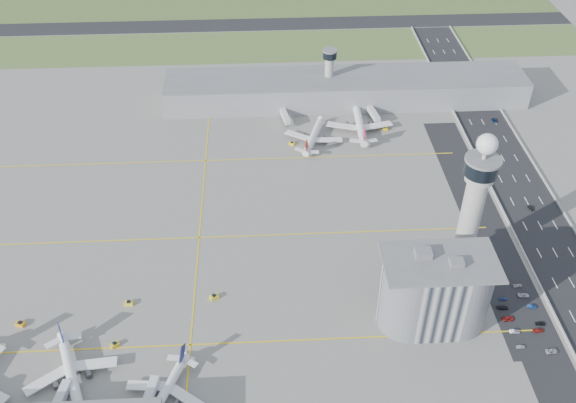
{
  "coord_description": "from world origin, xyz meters",
  "views": [
    {
      "loc": [
        -11.76,
        -185.09,
        191.03
      ],
      "look_at": [
        0.0,
        35.0,
        15.0
      ],
      "focal_mm": 40.0,
      "sensor_mm": 36.0,
      "label": 1
    }
  ],
  "objects_px": {
    "airplane_far_a": "(314,132)",
    "car_lot_3": "(503,307)",
    "car_lot_4": "(503,299)",
    "car_hw_1": "(531,208)",
    "tug_1": "(129,303)",
    "car_lot_10": "(524,295)",
    "admin_building": "(435,291)",
    "car_lot_8": "(540,324)",
    "secondary_tower": "(329,71)",
    "car_lot_9": "(532,306)",
    "jet_bridge_far_1": "(369,110)",
    "tug_2": "(115,344)",
    "tug_0": "(20,324)",
    "airplane_near_b": "(70,370)",
    "control_tower": "(475,198)",
    "car_hw_4": "(445,72)",
    "tug_5": "(385,128)",
    "car_lot_7": "(538,330)",
    "car_lot_1": "(514,331)",
    "car_hw_2": "(494,120)",
    "airplane_far_b": "(360,119)",
    "airplane_near_c": "(163,390)",
    "tug_4": "(292,143)",
    "tug_3": "(214,297)",
    "car_lot_6": "(552,351)",
    "jet_bridge_far_0": "(282,112)",
    "car_lot_5": "(495,281)",
    "car_lot_0": "(521,347)",
    "car_lot_11": "(518,286)",
    "car_lot_2": "(508,319)"
  },
  "relations": [
    {
      "from": "secondary_tower",
      "to": "airplane_far_b",
      "type": "xyz_separation_m",
      "value": [
        14.07,
        -33.05,
        -12.72
      ]
    },
    {
      "from": "airplane_near_c",
      "to": "car_lot_10",
      "type": "relative_size",
      "value": 7.6
    },
    {
      "from": "car_lot_10",
      "to": "admin_building",
      "type": "bearing_deg",
      "value": 110.43
    },
    {
      "from": "secondary_tower",
      "to": "car_lot_1",
      "type": "relative_size",
      "value": 8.14
    },
    {
      "from": "control_tower",
      "to": "car_hw_4",
      "type": "xyz_separation_m",
      "value": [
        36.12,
        171.53,
        -34.46
      ]
    },
    {
      "from": "car_lot_3",
      "to": "car_lot_7",
      "type": "bearing_deg",
      "value": -136.79
    },
    {
      "from": "tug_1",
      "to": "tug_0",
      "type": "bearing_deg",
      "value": 102.48
    },
    {
      "from": "tug_4",
      "to": "tug_3",
      "type": "bearing_deg",
      "value": 11.39
    },
    {
      "from": "jet_bridge_far_0",
      "to": "car_lot_4",
      "type": "height_order",
      "value": "jet_bridge_far_0"
    },
    {
      "from": "car_lot_9",
      "to": "car_hw_1",
      "type": "distance_m",
      "value": 64.02
    },
    {
      "from": "airplane_near_b",
      "to": "car_hw_1",
      "type": "relative_size",
      "value": 10.28
    },
    {
      "from": "car_lot_5",
      "to": "car_hw_2",
      "type": "relative_size",
      "value": 0.75
    },
    {
      "from": "car_lot_9",
      "to": "car_hw_4",
      "type": "relative_size",
      "value": 1.05
    },
    {
      "from": "airplane_near_b",
      "to": "tug_3",
      "type": "height_order",
      "value": "airplane_near_b"
    },
    {
      "from": "car_lot_9",
      "to": "tug_0",
      "type": "bearing_deg",
      "value": 96.86
    },
    {
      "from": "car_hw_4",
      "to": "car_lot_11",
      "type": "bearing_deg",
      "value": -98.13
    },
    {
      "from": "secondary_tower",
      "to": "jet_bridge_far_0",
      "type": "distance_m",
      "value": 36.91
    },
    {
      "from": "tug_5",
      "to": "car_lot_0",
      "type": "bearing_deg",
      "value": -80.36
    },
    {
      "from": "tug_0",
      "to": "car_lot_2",
      "type": "bearing_deg",
      "value": -72.09
    },
    {
      "from": "control_tower",
      "to": "car_lot_6",
      "type": "xyz_separation_m",
      "value": [
        21.37,
        -48.47,
        -34.39
      ]
    },
    {
      "from": "car_hw_1",
      "to": "tug_1",
      "type": "bearing_deg",
      "value": -172.51
    },
    {
      "from": "car_lot_0",
      "to": "car_hw_2",
      "type": "distance_m",
      "value": 162.9
    },
    {
      "from": "airplane_near_c",
      "to": "car_hw_4",
      "type": "relative_size",
      "value": 10.02
    },
    {
      "from": "car_lot_4",
      "to": "tug_0",
      "type": "bearing_deg",
      "value": 89.3
    },
    {
      "from": "admin_building",
      "to": "car_lot_10",
      "type": "bearing_deg",
      "value": 13.14
    },
    {
      "from": "tug_0",
      "to": "tug_5",
      "type": "height_order",
      "value": "tug_0"
    },
    {
      "from": "tug_0",
      "to": "tug_3",
      "type": "distance_m",
      "value": 74.52
    },
    {
      "from": "airplane_far_a",
      "to": "control_tower",
      "type": "bearing_deg",
      "value": -133.15
    },
    {
      "from": "secondary_tower",
      "to": "car_lot_9",
      "type": "distance_m",
      "value": 181.16
    },
    {
      "from": "secondary_tower",
      "to": "car_lot_0",
      "type": "height_order",
      "value": "secondary_tower"
    },
    {
      "from": "car_lot_0",
      "to": "car_lot_11",
      "type": "distance_m",
      "value": 32.12
    },
    {
      "from": "car_lot_10",
      "to": "car_hw_1",
      "type": "distance_m",
      "value": 58.86
    },
    {
      "from": "car_lot_1",
      "to": "car_lot_4",
      "type": "height_order",
      "value": "car_lot_1"
    },
    {
      "from": "car_lot_8",
      "to": "car_hw_1",
      "type": "xyz_separation_m",
      "value": [
        20.76,
        69.31,
        -0.01
      ]
    },
    {
      "from": "jet_bridge_far_1",
      "to": "car_lot_2",
      "type": "xyz_separation_m",
      "value": [
        30.4,
        -156.25,
        -2.21
      ]
    },
    {
      "from": "car_lot_5",
      "to": "car_hw_2",
      "type": "xyz_separation_m",
      "value": [
        38.19,
        124.56,
        0.07
      ]
    },
    {
      "from": "airplane_near_b",
      "to": "jet_bridge_far_1",
      "type": "bearing_deg",
      "value": 121.43
    },
    {
      "from": "tug_5",
      "to": "car_lot_8",
      "type": "bearing_deg",
      "value": -75.39
    },
    {
      "from": "airplane_far_a",
      "to": "car_lot_3",
      "type": "height_order",
      "value": "airplane_far_a"
    },
    {
      "from": "secondary_tower",
      "to": "tug_0",
      "type": "distance_m",
      "value": 215.96
    },
    {
      "from": "car_lot_1",
      "to": "car_lot_6",
      "type": "xyz_separation_m",
      "value": [
        10.68,
        -9.85,
        0.01
      ]
    },
    {
      "from": "admin_building",
      "to": "jet_bridge_far_1",
      "type": "relative_size",
      "value": 3.0
    },
    {
      "from": "car_lot_1",
      "to": "car_hw_4",
      "type": "relative_size",
      "value": 1.14
    },
    {
      "from": "car_lot_3",
      "to": "car_lot_4",
      "type": "relative_size",
      "value": 1.32
    },
    {
      "from": "airplane_far_b",
      "to": "car_lot_1",
      "type": "relative_size",
      "value": 11.08
    },
    {
      "from": "jet_bridge_far_1",
      "to": "tug_2",
      "type": "xyz_separation_m",
      "value": [
        -119.97,
        -160.96,
        -1.96
      ]
    },
    {
      "from": "car_lot_7",
      "to": "airplane_far_b",
      "type": "bearing_deg",
      "value": 13.44
    },
    {
      "from": "car_hw_2",
      "to": "admin_building",
      "type": "bearing_deg",
      "value": -115.22
    },
    {
      "from": "car_lot_5",
      "to": "car_lot_7",
      "type": "distance_m",
      "value": 27.64
    },
    {
      "from": "control_tower",
      "to": "car_hw_1",
      "type": "bearing_deg",
      "value": 38.5
    }
  ]
}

